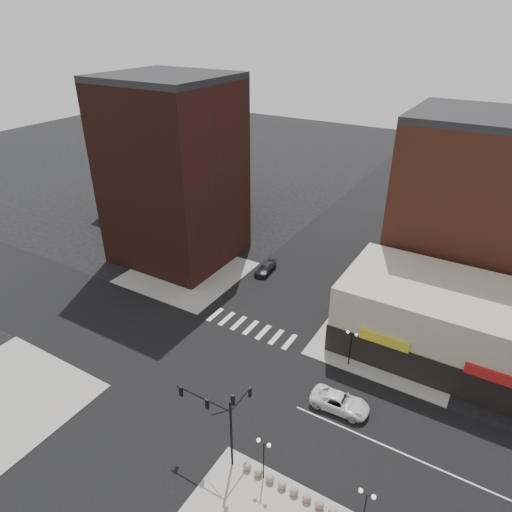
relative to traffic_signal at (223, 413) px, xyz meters
The scene contains 16 objects.
ground 11.76m from the traffic_signal, 132.74° to the left, with size 240.00×240.00×0.00m, color black.
road_ew 11.76m from the traffic_signal, 132.74° to the left, with size 200.00×14.00×0.02m, color black.
road_ns 11.76m from the traffic_signal, 132.74° to the left, with size 14.00×200.00×0.02m, color black.
sidewalk_nw 31.55m from the traffic_signal, 134.23° to the left, with size 15.00×15.00×0.12m, color gray.
sidewalk_ne 23.99m from the traffic_signal, 71.98° to the left, with size 15.00×15.00×0.12m, color gray.
building_nw 37.93m from the traffic_signal, 134.90° to the left, with size 16.00×15.00×25.00m, color #3A1A12.
building_nw_low 57.36m from the traffic_signal, 133.17° to the left, with size 20.00×18.00×12.00m, color #3A1A12.
building_ne_midrise 39.60m from the traffic_signal, 72.51° to the left, with size 18.00×15.00×22.00m, color brown.
building_ne_row 26.71m from the traffic_signal, 58.92° to the left, with size 24.20×12.20×8.00m.
traffic_signal is the anchor object (origin of this frame).
street_lamp_se_a 4.12m from the traffic_signal, ahead, with size 1.22×0.32×4.16m.
street_lamp_se_b 11.88m from the traffic_signal, ahead, with size 1.22×0.32×4.16m.
street_lamp_ne 16.62m from the traffic_signal, 73.25° to the left, with size 1.22×0.32×4.16m.
bollard_row 8.32m from the traffic_signal, ahead, with size 10.12×0.67×0.67m.
white_suv 12.32m from the traffic_signal, 57.79° to the left, with size 2.51×5.44×1.51m, color white.
dark_sedan_north 31.03m from the traffic_signal, 113.58° to the left, with size 1.83×4.51×1.31m, color black.
Camera 1 is at (22.58, -28.47, 32.47)m, focal length 32.00 mm.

